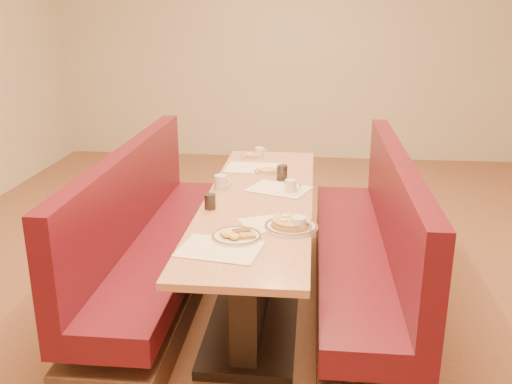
# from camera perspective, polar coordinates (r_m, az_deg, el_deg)

# --- Properties ---
(ground) EXTENTS (8.00, 8.00, 0.00)m
(ground) POSITION_cam_1_polar(r_m,az_deg,el_deg) (4.04, 0.26, -10.74)
(ground) COLOR #9E6647
(ground) RESTS_ON ground
(room_envelope) EXTENTS (6.04, 8.04, 2.82)m
(room_envelope) POSITION_cam_1_polar(r_m,az_deg,el_deg) (3.54, 0.30, 17.80)
(room_envelope) COLOR beige
(room_envelope) RESTS_ON ground
(diner_table) EXTENTS (0.70, 2.50, 0.75)m
(diner_table) POSITION_cam_1_polar(r_m,az_deg,el_deg) (3.88, 0.27, -5.89)
(diner_table) COLOR black
(diner_table) RESTS_ON ground
(booth_left) EXTENTS (0.55, 2.50, 1.05)m
(booth_left) POSITION_cam_1_polar(r_m,az_deg,el_deg) (4.01, -10.25, -5.53)
(booth_left) COLOR #4C3326
(booth_left) RESTS_ON ground
(booth_right) EXTENTS (0.55, 2.50, 1.05)m
(booth_right) POSITION_cam_1_polar(r_m,az_deg,el_deg) (3.89, 11.14, -6.39)
(booth_right) COLOR #4C3326
(booth_right) RESTS_ON ground
(placemat_near_left) EXTENTS (0.46, 0.38, 0.00)m
(placemat_near_left) POSITION_cam_1_polar(r_m,az_deg,el_deg) (2.97, -3.62, -5.68)
(placemat_near_left) COLOR #F2E8BD
(placemat_near_left) RESTS_ON diner_table
(placemat_near_right) EXTENTS (0.42, 0.37, 0.00)m
(placemat_near_right) POSITION_cam_1_polar(r_m,az_deg,el_deg) (3.31, 1.59, -3.12)
(placemat_near_right) COLOR #F2E8BD
(placemat_near_right) RESTS_ON diner_table
(placemat_far_left) EXTENTS (0.43, 0.33, 0.00)m
(placemat_far_left) POSITION_cam_1_polar(r_m,az_deg,el_deg) (4.43, -0.27, 2.43)
(placemat_far_left) COLOR #F2E8BD
(placemat_far_left) RESTS_ON diner_table
(placemat_far_right) EXTENTS (0.48, 0.42, 0.00)m
(placemat_far_right) POSITION_cam_1_polar(r_m,az_deg,el_deg) (3.92, 2.30, 0.32)
(placemat_far_right) COLOR #F2E8BD
(placemat_far_right) RESTS_ON diner_table
(pancake_plate) EXTENTS (0.30, 0.30, 0.07)m
(pancake_plate) POSITION_cam_1_polar(r_m,az_deg,el_deg) (3.23, 3.52, -3.29)
(pancake_plate) COLOR beige
(pancake_plate) RESTS_ON diner_table
(eggs_plate) EXTENTS (0.27, 0.27, 0.06)m
(eggs_plate) POSITION_cam_1_polar(r_m,az_deg,el_deg) (3.10, -2.01, -4.40)
(eggs_plate) COLOR beige
(eggs_plate) RESTS_ON diner_table
(extra_plate_mid) EXTENTS (0.19, 0.19, 0.04)m
(extra_plate_mid) POSITION_cam_1_polar(r_m,az_deg,el_deg) (4.30, 1.09, 2.09)
(extra_plate_mid) COLOR beige
(extra_plate_mid) RESTS_ON diner_table
(extra_plate_far) EXTENTS (0.19, 0.19, 0.04)m
(extra_plate_far) POSITION_cam_1_polar(r_m,az_deg,el_deg) (4.75, -0.39, 3.62)
(extra_plate_far) COLOR beige
(extra_plate_far) RESTS_ON diner_table
(coffee_mug_a) EXTENTS (0.12, 0.08, 0.09)m
(coffee_mug_a) POSITION_cam_1_polar(r_m,az_deg,el_deg) (3.17, 4.39, -3.29)
(coffee_mug_a) COLOR beige
(coffee_mug_a) RESTS_ON diner_table
(coffee_mug_b) EXTENTS (0.12, 0.09, 0.09)m
(coffee_mug_b) POSITION_cam_1_polar(r_m,az_deg,el_deg) (3.92, -3.50, 1.02)
(coffee_mug_b) COLOR beige
(coffee_mug_b) RESTS_ON diner_table
(coffee_mug_c) EXTENTS (0.11, 0.08, 0.08)m
(coffee_mug_c) POSITION_cam_1_polar(r_m,az_deg,el_deg) (3.86, 3.54, 0.63)
(coffee_mug_c) COLOR beige
(coffee_mug_c) RESTS_ON diner_table
(coffee_mug_d) EXTENTS (0.10, 0.07, 0.08)m
(coffee_mug_d) POSITION_cam_1_polar(r_m,az_deg,el_deg) (4.77, 0.37, 4.03)
(coffee_mug_d) COLOR beige
(coffee_mug_d) RESTS_ON diner_table
(soda_tumbler_near) EXTENTS (0.07, 0.07, 0.10)m
(soda_tumbler_near) POSITION_cam_1_polar(r_m,az_deg,el_deg) (3.54, -4.61, -0.96)
(soda_tumbler_near) COLOR black
(soda_tumbler_near) RESTS_ON diner_table
(soda_tumbler_mid) EXTENTS (0.08, 0.08, 0.11)m
(soda_tumbler_mid) POSITION_cam_1_polar(r_m,az_deg,el_deg) (4.13, 2.63, 1.96)
(soda_tumbler_mid) COLOR black
(soda_tumbler_mid) RESTS_ON diner_table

